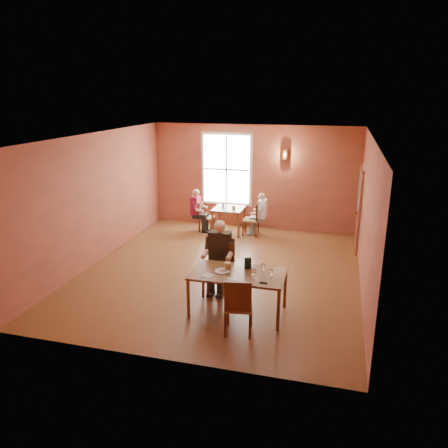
% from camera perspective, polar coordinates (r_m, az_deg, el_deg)
% --- Properties ---
extents(ground, '(6.00, 7.00, 0.01)m').
position_cam_1_polar(ground, '(9.90, -0.30, -6.15)').
color(ground, brown).
rests_on(ground, ground).
extents(wall_back, '(6.00, 0.04, 3.00)m').
position_cam_1_polar(wall_back, '(12.74, 3.88, 6.12)').
color(wall_back, brown).
rests_on(wall_back, ground).
extents(wall_front, '(6.00, 0.04, 3.00)m').
position_cam_1_polar(wall_front, '(6.28, -8.85, -5.57)').
color(wall_front, brown).
rests_on(wall_front, ground).
extents(wall_left, '(0.04, 7.00, 3.00)m').
position_cam_1_polar(wall_left, '(10.59, -16.20, 3.25)').
color(wall_left, brown).
rests_on(wall_left, ground).
extents(wall_right, '(0.04, 7.00, 3.00)m').
position_cam_1_polar(wall_right, '(9.12, 18.19, 0.93)').
color(wall_right, brown).
rests_on(wall_right, ground).
extents(ceiling, '(6.00, 7.00, 0.04)m').
position_cam_1_polar(ceiling, '(9.15, -0.33, 11.40)').
color(ceiling, white).
rests_on(ceiling, wall_back).
extents(window, '(1.36, 0.10, 1.96)m').
position_cam_1_polar(window, '(12.83, 0.32, 7.14)').
color(window, white).
rests_on(window, wall_back).
extents(door, '(0.12, 1.04, 2.10)m').
position_cam_1_polar(door, '(11.45, 17.20, 1.84)').
color(door, maroon).
rests_on(door, ground).
extents(wall_sconce, '(0.16, 0.16, 0.28)m').
position_cam_1_polar(wall_sconce, '(12.39, 7.99, 8.97)').
color(wall_sconce, brown).
rests_on(wall_sconce, wall_back).
extents(main_table, '(1.68, 0.94, 0.79)m').
position_cam_1_polar(main_table, '(7.98, 1.83, -9.00)').
color(main_table, brown).
rests_on(main_table, ground).
extents(chair_diner_main, '(0.46, 0.46, 1.03)m').
position_cam_1_polar(chair_diner_main, '(8.61, -0.42, -6.06)').
color(chair_diner_main, brown).
rests_on(chair_diner_main, ground).
extents(diner_main, '(0.56, 0.56, 1.40)m').
position_cam_1_polar(diner_main, '(8.52, -0.48, -4.99)').
color(diner_main, '#3A2A20').
rests_on(diner_main, ground).
extents(chair_empty, '(0.50, 0.50, 1.00)m').
position_cam_1_polar(chair_empty, '(7.34, 1.94, -10.51)').
color(chair_empty, '#41210E').
rests_on(chair_empty, ground).
extents(plate_food, '(0.29, 0.29, 0.04)m').
position_cam_1_polar(plate_food, '(7.86, -0.21, -6.12)').
color(plate_food, white).
rests_on(plate_food, main_table).
extents(sandwich, '(0.12, 0.12, 0.12)m').
position_cam_1_polar(sandwich, '(7.93, 0.48, -5.58)').
color(sandwich, '#DBB17A').
rests_on(sandwich, main_table).
extents(goblet_a, '(0.10, 0.10, 0.20)m').
position_cam_1_polar(goblet_a, '(7.78, 5.10, -5.81)').
color(goblet_a, white).
rests_on(goblet_a, main_table).
extents(goblet_b, '(0.09, 0.09, 0.19)m').
position_cam_1_polar(goblet_b, '(7.56, 6.16, -6.54)').
color(goblet_b, white).
rests_on(goblet_b, main_table).
extents(goblet_c, '(0.09, 0.09, 0.21)m').
position_cam_1_polar(goblet_c, '(7.56, 3.89, -6.43)').
color(goblet_c, white).
rests_on(goblet_c, main_table).
extents(menu_stand, '(0.14, 0.11, 0.21)m').
position_cam_1_polar(menu_stand, '(7.97, 3.13, -5.15)').
color(menu_stand, black).
rests_on(menu_stand, main_table).
extents(knife, '(0.20, 0.03, 0.00)m').
position_cam_1_polar(knife, '(7.58, 1.20, -7.16)').
color(knife, white).
rests_on(knife, main_table).
extents(napkin, '(0.24, 0.24, 0.01)m').
position_cam_1_polar(napkin, '(7.70, -2.13, -6.75)').
color(napkin, silver).
rests_on(napkin, main_table).
extents(sunglasses, '(0.13, 0.05, 0.02)m').
position_cam_1_polar(sunglasses, '(7.44, 5.16, -7.65)').
color(sunglasses, black).
rests_on(sunglasses, main_table).
extents(second_table, '(0.83, 0.83, 0.73)m').
position_cam_1_polar(second_table, '(12.40, 0.61, 0.47)').
color(second_table, brown).
rests_on(second_table, ground).
extents(chair_diner_white, '(0.41, 0.41, 0.92)m').
position_cam_1_polar(chair_diner_white, '(12.24, 3.56, 0.66)').
color(chair_diner_white, brown).
rests_on(chair_diner_white, ground).
extents(diner_white, '(0.47, 0.47, 1.17)m').
position_cam_1_polar(diner_white, '(12.20, 3.71, 1.20)').
color(diner_white, silver).
rests_on(diner_white, ground).
extents(chair_diner_maroon, '(0.38, 0.38, 0.86)m').
position_cam_1_polar(chair_diner_maroon, '(12.55, -2.26, 0.96)').
color(chair_diner_maroon, '#422B16').
rests_on(chair_diner_maroon, ground).
extents(diner_maroon, '(0.48, 0.48, 1.20)m').
position_cam_1_polar(diner_maroon, '(12.52, -2.40, 1.72)').
color(diner_maroon, maroon).
rests_on(diner_maroon, ground).
extents(cup_a, '(0.14, 0.14, 0.09)m').
position_cam_1_polar(cup_a, '(12.17, 1.27, 2.16)').
color(cup_a, silver).
rests_on(cup_a, second_table).
extents(cup_b, '(0.13, 0.13, 0.09)m').
position_cam_1_polar(cup_b, '(12.42, -0.10, 2.47)').
color(cup_b, white).
rests_on(cup_b, second_table).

